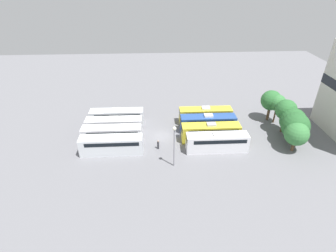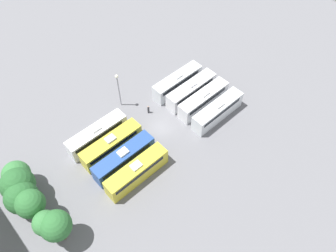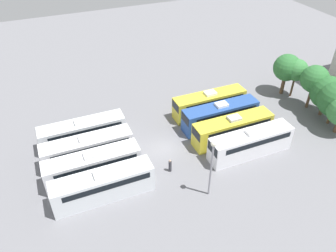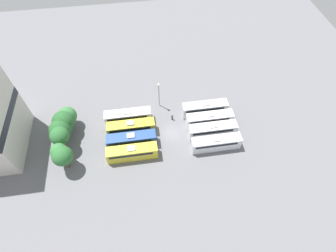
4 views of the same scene
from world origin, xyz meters
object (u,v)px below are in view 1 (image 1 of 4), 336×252
bus_1 (114,125)px  bus_7 (217,142)px  bus_0 (117,117)px  worker_person (158,145)px  light_pole (174,140)px  bus_5 (208,123)px  tree_5 (297,134)px  bus_4 (205,115)px  tree_1 (278,103)px  bus_3 (112,144)px  tree_0 (271,101)px  bus_6 (211,132)px  bus_2 (112,134)px  tree_2 (286,110)px  tree_4 (295,126)px  tree_3 (293,121)px

bus_1 → bus_7: size_ratio=1.00×
bus_0 → worker_person: (8.95, 8.03, -0.96)m
light_pole → bus_5: bearing=144.7°
bus_1 → tree_5: bearing=76.9°
bus_0 → bus_4: size_ratio=1.00×
bus_1 → tree_1: tree_1 is taller
bus_5 → light_pole: 13.09m
worker_person → tree_1: (-7.99, 23.86, 3.65)m
bus_3 → tree_0: tree_0 is taller
bus_4 → bus_7: 9.71m
bus_0 → bus_7: bearing=61.3°
bus_5 → bus_6: 3.29m
bus_0 → bus_2: size_ratio=1.00×
worker_person → tree_1: tree_1 is taller
bus_5 → bus_7: 6.55m
bus_2 → tree_1: bearing=99.8°
bus_6 → tree_2: (-2.21, 14.31, 2.92)m
tree_5 → light_pole: bearing=-81.7°
bus_0 → bus_3: 9.77m
bus_3 → worker_person: 7.95m
bus_0 → bus_6: same height
tree_1 → bus_4: bearing=-93.0°
tree_4 → tree_5: bearing=-17.3°
worker_person → bus_2: bearing=-106.7°
tree_5 → tree_3: bearing=163.9°
bus_4 → bus_3: bearing=-61.6°
bus_0 → bus_3: same height
bus_4 → worker_person: 13.17m
bus_5 → bus_7: size_ratio=1.00×
worker_person → bus_0: bearing=-138.1°
light_pole → tree_5: light_pole is taller
light_pole → tree_2: size_ratio=1.09×
tree_0 → light_pole: bearing=-55.9°
bus_2 → tree_1: size_ratio=1.73×
bus_6 → bus_7: 3.28m
light_pole → tree_0: size_ratio=1.12×
bus_4 → tree_3: tree_3 is taller
bus_2 → tree_1: tree_1 is taller
tree_0 → worker_person: bearing=-68.3°
bus_1 → tree_4: tree_4 is taller
tree_2 → worker_person: bearing=-79.4°
bus_5 → tree_2: size_ratio=1.59×
tree_1 → tree_5: size_ratio=1.12×
bus_1 → worker_person: bus_1 is taller
tree_2 → bus_7: bearing=-68.5°
bus_6 → tree_0: tree_0 is taller
bus_3 → tree_1: bearing=105.5°
bus_4 → bus_7: size_ratio=1.00×
worker_person → tree_1: 25.42m
bus_2 → bus_1: bearing=179.1°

